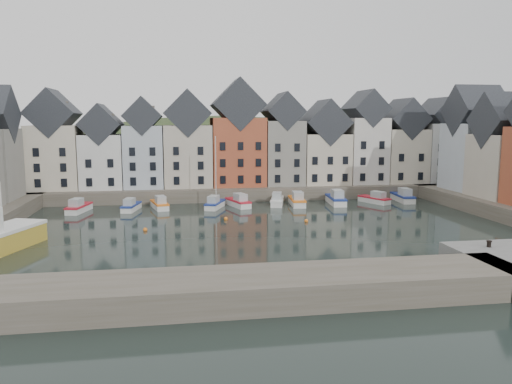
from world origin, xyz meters
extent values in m
plane|color=black|center=(0.00, 0.00, 0.00)|extent=(260.00, 260.00, 0.00)
cube|color=#4F4A3C|center=(0.00, 30.00, 1.00)|extent=(90.00, 16.00, 2.00)
cube|color=#4F4A3C|center=(-10.00, -22.00, 1.00)|extent=(50.00, 6.00, 2.00)
ellipsoid|color=#24371B|center=(0.00, 56.00, -18.00)|extent=(153.60, 70.40, 64.00)
sphere|color=black|center=(-13.94, 50.93, 8.70)|extent=(5.77, 5.77, 5.77)
sphere|color=black|center=(24.86, 60.75, 8.12)|extent=(5.27, 5.27, 5.27)
sphere|color=black|center=(31.82, 54.20, 7.88)|extent=(5.07, 5.07, 5.07)
sphere|color=black|center=(14.28, 55.19, 7.82)|extent=(5.01, 5.01, 5.01)
sphere|color=black|center=(-37.67, 56.61, 6.57)|extent=(3.94, 3.94, 3.94)
sphere|color=black|center=(28.33, 60.25, 8.05)|extent=(5.21, 5.21, 5.21)
sphere|color=black|center=(1.99, 58.64, 8.32)|extent=(5.45, 5.45, 5.45)
sphere|color=black|center=(37.80, 48.31, 7.21)|extent=(4.49, 4.49, 4.49)
cube|color=beige|center=(-29.17, 28.00, 7.04)|extent=(7.67, 8.00, 10.07)
cube|color=black|center=(-29.17, 28.00, 13.97)|extent=(7.67, 8.16, 7.67)
cube|color=silver|center=(-21.90, 28.00, 6.30)|extent=(6.56, 8.00, 8.61)
cube|color=black|center=(-21.90, 28.00, 12.23)|extent=(6.56, 8.16, 6.56)
cube|color=#AEB8C1|center=(-15.37, 28.00, 7.01)|extent=(6.20, 8.00, 10.02)
cube|color=black|center=(-15.37, 28.00, 13.55)|extent=(6.20, 8.16, 6.20)
cube|color=#B8AE9B|center=(-8.27, 28.00, 7.04)|extent=(7.70, 8.00, 10.08)
cube|color=black|center=(-8.27, 28.00, 13.98)|extent=(7.70, 8.16, 7.70)
cube|color=#A54B2F|center=(0.07, 28.00, 7.64)|extent=(8.69, 8.00, 11.28)
cube|color=black|center=(0.07, 28.00, 15.43)|extent=(8.69, 8.16, 8.69)
cube|color=gray|center=(7.78, 28.00, 7.39)|extent=(6.43, 8.00, 10.78)
cube|color=black|center=(7.78, 28.00, 14.37)|extent=(6.43, 8.16, 6.43)
cube|color=beige|center=(15.08, 28.00, 6.28)|extent=(7.88, 8.00, 8.56)
cube|color=black|center=(15.08, 28.00, 12.51)|extent=(7.88, 8.16, 7.88)
cube|color=beige|center=(22.42, 28.00, 7.64)|extent=(6.50, 8.00, 11.27)
cube|color=black|center=(22.42, 28.00, 14.88)|extent=(6.50, 8.16, 6.50)
cube|color=beige|center=(29.43, 28.00, 6.66)|extent=(7.23, 8.00, 9.32)
cube|color=black|center=(29.43, 28.00, 13.11)|extent=(7.23, 8.16, 7.23)
cube|color=silver|center=(36.28, 28.00, 7.16)|extent=(6.18, 8.00, 10.32)
cube|color=black|center=(36.28, 28.00, 13.85)|extent=(6.18, 8.16, 6.18)
cube|color=#AEB8C1|center=(36.00, 16.26, 7.19)|extent=(7.47, 8.00, 10.38)
cube|color=black|center=(36.00, 16.26, 14.36)|extent=(7.62, 8.00, 8.00)
cube|color=#B8AE9B|center=(36.00, 8.26, 6.44)|extent=(8.14, 8.00, 8.89)
cube|color=black|center=(36.00, 8.26, 12.87)|extent=(8.30, 8.00, 8.00)
sphere|color=orange|center=(-4.00, 8.00, 0.15)|extent=(0.50, 0.50, 0.50)
sphere|color=orange|center=(6.00, 5.00, 0.15)|extent=(0.50, 0.50, 0.50)
sphere|color=orange|center=(-14.00, 3.00, 0.15)|extent=(0.50, 0.50, 0.50)
cube|color=silver|center=(-23.95, 17.07, 0.33)|extent=(2.93, 5.98, 1.05)
cube|color=red|center=(-23.95, 17.07, 0.91)|extent=(3.04, 6.11, 0.24)
cube|color=#A1A7A9|center=(-24.14, 16.23, 1.48)|extent=(1.81, 2.53, 1.15)
cube|color=silver|center=(-16.76, 17.21, 0.31)|extent=(2.62, 5.48, 0.97)
cube|color=navy|center=(-16.76, 17.21, 0.83)|extent=(2.73, 5.61, 0.22)
cube|color=#A1A7A9|center=(-16.92, 16.43, 1.36)|extent=(1.63, 2.31, 1.05)
cube|color=silver|center=(-12.78, 18.09, 0.33)|extent=(2.88, 5.84, 1.03)
cube|color=orange|center=(-12.78, 18.09, 0.89)|extent=(2.99, 5.97, 0.23)
cube|color=#A1A7A9|center=(-12.59, 17.27, 1.45)|extent=(1.77, 2.47, 1.12)
cube|color=silver|center=(-4.66, 17.19, 0.32)|extent=(3.52, 5.75, 1.01)
cube|color=navy|center=(-4.66, 17.19, 0.87)|extent=(3.64, 5.89, 0.23)
cube|color=#A1A7A9|center=(-4.95, 16.42, 1.43)|extent=(1.99, 2.52, 1.11)
cylinder|color=silver|center=(-4.46, 17.71, 5.53)|extent=(0.13, 0.13, 10.13)
cube|color=silver|center=(-1.14, 18.07, 0.34)|extent=(3.39, 6.10, 1.07)
cube|color=red|center=(-1.14, 18.07, 0.92)|extent=(3.52, 6.24, 0.24)
cube|color=#A1A7A9|center=(-0.89, 17.23, 1.51)|extent=(1.99, 2.63, 1.17)
cube|color=silver|center=(4.99, 18.53, 0.33)|extent=(3.08, 5.97, 1.05)
cube|color=silver|center=(4.99, 18.53, 0.91)|extent=(3.20, 6.10, 0.24)
cube|color=#A1A7A9|center=(4.78, 17.70, 1.48)|extent=(1.86, 2.55, 1.14)
cube|color=silver|center=(7.91, 17.77, 0.36)|extent=(2.45, 6.35, 1.14)
cube|color=orange|center=(7.91, 17.77, 0.98)|extent=(2.56, 6.48, 0.26)
cube|color=#A1A7A9|center=(7.82, 16.85, 1.60)|extent=(1.68, 2.61, 1.24)
cube|color=silver|center=(14.15, 17.92, 0.38)|extent=(2.62, 6.74, 1.21)
cube|color=navy|center=(14.15, 17.92, 1.04)|extent=(2.75, 6.89, 0.27)
cube|color=#A1A7A9|center=(14.06, 16.94, 1.70)|extent=(1.79, 2.77, 1.32)
cube|color=silver|center=(20.43, 17.85, 0.32)|extent=(3.77, 5.61, 0.99)
cube|color=red|center=(20.43, 17.85, 0.86)|extent=(3.90, 5.74, 0.23)
cube|color=#A1A7A9|center=(20.77, 17.11, 1.40)|extent=(2.06, 2.50, 1.09)
cube|color=silver|center=(25.57, 18.68, 0.37)|extent=(2.43, 6.42, 1.15)
cube|color=navy|center=(25.57, 18.68, 0.99)|extent=(2.54, 6.55, 0.26)
cube|color=#A1A7A9|center=(25.49, 17.74, 1.62)|extent=(1.68, 2.63, 1.26)
cylinder|color=silver|center=(-27.52, -3.36, 4.58)|extent=(0.18, 0.18, 4.58)
cylinder|color=black|center=(16.27, -17.40, 2.25)|extent=(0.36, 0.36, 0.50)
cylinder|color=black|center=(16.27, -17.40, 2.52)|extent=(0.48, 0.48, 0.08)
camera|label=1|loc=(-10.31, -55.59, 12.79)|focal=35.00mm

